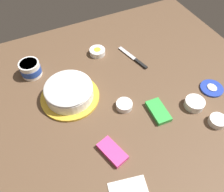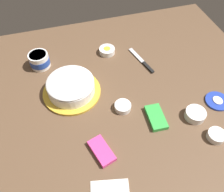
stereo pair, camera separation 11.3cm
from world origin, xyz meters
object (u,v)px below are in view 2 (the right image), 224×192
(frosting_tub_lid, at_px, (217,101))
(frosted_cake, at_px, (71,87))
(candy_box_upper, at_px, (156,117))
(spreading_knife, at_px, (143,62))
(sprinkle_bowl_pink, at_px, (123,107))
(sprinkle_bowl_orange, at_px, (216,136))
(frosting_tub, at_px, (39,60))
(sprinkle_bowl_green, at_px, (195,114))
(sprinkle_bowl_yellow, at_px, (107,50))
(candy_box_lower, at_px, (102,151))

(frosting_tub_lid, bearing_deg, frosted_cake, 69.15)
(frosting_tub_lid, bearing_deg, candy_box_upper, 91.29)
(spreading_knife, xyz_separation_m, candy_box_upper, (-0.38, 0.08, 0.01))
(spreading_knife, height_order, sprinkle_bowl_pink, sprinkle_bowl_pink)
(sprinkle_bowl_orange, bearing_deg, frosting_tub, 45.89)
(sprinkle_bowl_green, bearing_deg, candy_box_upper, 77.16)
(sprinkle_bowl_green, bearing_deg, sprinkle_bowl_pink, 65.74)
(frosted_cake, distance_m, frosting_tub_lid, 0.74)
(sprinkle_bowl_pink, bearing_deg, candy_box_upper, -127.04)
(frosting_tub_lid, height_order, spreading_knife, frosting_tub_lid)
(frosting_tub, height_order, sprinkle_bowl_pink, frosting_tub)
(spreading_knife, xyz_separation_m, sprinkle_bowl_yellow, (0.15, 0.18, 0.01))
(frosting_tub_lid, distance_m, spreading_knife, 0.45)
(frosting_tub_lid, distance_m, sprinkle_bowl_pink, 0.48)
(sprinkle_bowl_yellow, bearing_deg, frosting_tub_lid, -139.79)
(frosted_cake, bearing_deg, sprinkle_bowl_yellow, -45.88)
(sprinkle_bowl_green, relative_size, candy_box_upper, 0.70)
(sprinkle_bowl_orange, relative_size, candy_box_lower, 0.60)
(candy_box_lower, xyz_separation_m, candy_box_upper, (0.09, -0.29, -0.00))
(frosting_tub, xyz_separation_m, sprinkle_bowl_yellow, (0.00, -0.40, -0.02))
(frosting_tub, xyz_separation_m, candy_box_lower, (-0.61, -0.20, -0.03))
(sprinkle_bowl_yellow, xyz_separation_m, candy_box_upper, (-0.52, -0.10, -0.01))
(spreading_knife, relative_size, sprinkle_bowl_green, 2.42)
(sprinkle_bowl_green, bearing_deg, candy_box_lower, 96.25)
(frosting_tub_lid, distance_m, candy_box_upper, 0.34)
(frosted_cake, bearing_deg, candy_box_upper, -127.41)
(frosted_cake, relative_size, frosting_tub_lid, 2.48)
(frosting_tub, relative_size, candy_box_lower, 0.83)
(frosted_cake, distance_m, candy_box_upper, 0.45)
(frosted_cake, bearing_deg, frosting_tub_lid, -110.85)
(spreading_knife, height_order, sprinkle_bowl_yellow, sprinkle_bowl_yellow)
(spreading_knife, relative_size, sprinkle_bowl_yellow, 2.50)
(sprinkle_bowl_pink, distance_m, candy_box_upper, 0.17)
(candy_box_lower, bearing_deg, frosting_tub, 1.24)
(frosted_cake, height_order, spreading_knife, frosted_cake)
(sprinkle_bowl_green, bearing_deg, sprinkle_bowl_yellow, 26.32)
(sprinkle_bowl_pink, xyz_separation_m, candy_box_lower, (-0.19, 0.16, -0.00))
(frosting_tub, distance_m, candy_box_upper, 0.72)
(frosting_tub, bearing_deg, spreading_knife, -104.05)
(frosted_cake, xyz_separation_m, spreading_knife, (0.11, -0.44, -0.04))
(spreading_knife, distance_m, sprinkle_bowl_orange, 0.56)
(sprinkle_bowl_yellow, bearing_deg, frosting_tub, 90.28)
(frosted_cake, relative_size, sprinkle_bowl_green, 3.09)
(frosting_tub, distance_m, sprinkle_bowl_orange, 0.99)
(frosted_cake, height_order, frosting_tub_lid, frosted_cake)
(frosting_tub_lid, height_order, sprinkle_bowl_green, sprinkle_bowl_green)
(frosted_cake, relative_size, candy_box_lower, 2.23)
(frosting_tub_lid, relative_size, sprinkle_bowl_orange, 1.50)
(sprinkle_bowl_orange, bearing_deg, sprinkle_bowl_green, 15.85)
(frosting_tub, relative_size, sprinkle_bowl_yellow, 1.20)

